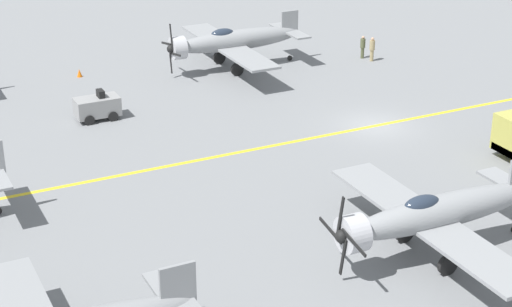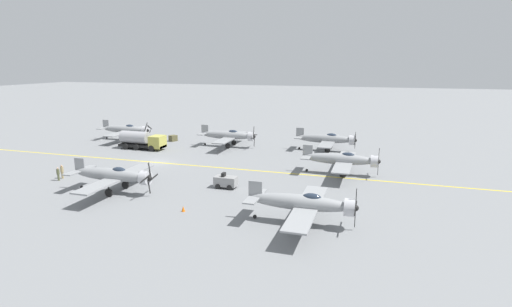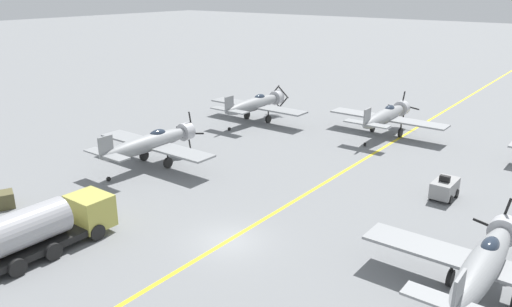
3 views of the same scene
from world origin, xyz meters
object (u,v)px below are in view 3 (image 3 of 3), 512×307
(supply_crate_by_tanker, at_px, (5,200))
(airplane_mid_left, at_px, (151,143))
(airplane_mid_right, at_px, (484,263))
(fuel_tanker, at_px, (46,227))
(tow_tractor, at_px, (445,188))
(airplane_far_center, at_px, (386,116))
(airplane_far_left, at_px, (256,104))

(supply_crate_by_tanker, bearing_deg, airplane_mid_left, 81.84)
(airplane_mid_right, bearing_deg, fuel_tanker, -165.65)
(airplane_mid_left, distance_m, supply_crate_by_tanker, 12.02)
(tow_tractor, bearing_deg, airplane_mid_left, -159.85)
(airplane_far_center, height_order, tow_tractor, airplane_far_center)
(tow_tractor, distance_m, supply_crate_by_tanker, 30.81)
(airplane_mid_right, height_order, fuel_tanker, airplane_mid_right)
(airplane_far_left, bearing_deg, airplane_far_center, 28.51)
(airplane_mid_right, bearing_deg, tow_tractor, 103.99)
(airplane_mid_left, height_order, airplane_far_left, airplane_mid_left)
(airplane_far_left, relative_size, fuel_tanker, 1.50)
(fuel_tanker, bearing_deg, tow_tractor, 53.52)
(fuel_tanker, bearing_deg, airplane_mid_left, 114.69)
(airplane_mid_left, relative_size, supply_crate_by_tanker, 9.18)
(airplane_far_center, distance_m, airplane_mid_right, 28.04)
(airplane_far_center, xyz_separation_m, supply_crate_by_tanker, (-13.71, -32.14, -1.47))
(airplane_mid_left, height_order, airplane_mid_right, same)
(airplane_mid_left, relative_size, tow_tractor, 4.62)
(airplane_mid_left, relative_size, airplane_mid_right, 1.00)
(airplane_far_center, height_order, fuel_tanker, airplane_far_center)
(airplane_far_left, relative_size, supply_crate_by_tanker, 9.18)
(fuel_tanker, distance_m, tow_tractor, 26.52)
(airplane_mid_left, height_order, fuel_tanker, airplane_mid_left)
(airplane_mid_left, bearing_deg, airplane_mid_right, 1.96)
(airplane_mid_right, height_order, supply_crate_by_tanker, airplane_mid_right)
(fuel_tanker, height_order, tow_tractor, fuel_tanker)
(airplane_mid_right, relative_size, supply_crate_by_tanker, 9.18)
(airplane_mid_left, height_order, tow_tractor, airplane_mid_left)
(airplane_mid_left, bearing_deg, fuel_tanker, -56.49)
(airplane_mid_right, height_order, tow_tractor, airplane_mid_right)
(fuel_tanker, xyz_separation_m, tow_tractor, (15.76, 21.32, -0.72))
(tow_tractor, bearing_deg, airplane_mid_right, -64.90)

